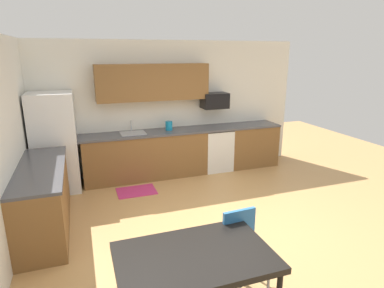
{
  "coord_description": "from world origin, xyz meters",
  "views": [
    {
      "loc": [
        -1.71,
        -3.87,
        2.46
      ],
      "look_at": [
        0.0,
        1.0,
        1.0
      ],
      "focal_mm": 30.38,
      "sensor_mm": 36.0,
      "label": 1
    }
  ],
  "objects_px": {
    "refrigerator": "(55,143)",
    "kettle": "(169,126)",
    "microwave": "(215,101)",
    "dining_table": "(195,260)",
    "oven_range": "(216,149)",
    "chair_near_table": "(244,244)"
  },
  "relations": [
    {
      "from": "oven_range",
      "to": "kettle",
      "type": "bearing_deg",
      "value": 177.19
    },
    {
      "from": "microwave",
      "to": "dining_table",
      "type": "relative_size",
      "value": 0.39
    },
    {
      "from": "oven_range",
      "to": "chair_near_table",
      "type": "distance_m",
      "value": 3.71
    },
    {
      "from": "dining_table",
      "to": "kettle",
      "type": "relative_size",
      "value": 7.0
    },
    {
      "from": "refrigerator",
      "to": "dining_table",
      "type": "height_order",
      "value": "refrigerator"
    },
    {
      "from": "refrigerator",
      "to": "kettle",
      "type": "bearing_deg",
      "value": 3.45
    },
    {
      "from": "refrigerator",
      "to": "microwave",
      "type": "distance_m",
      "value": 3.24
    },
    {
      "from": "chair_near_table",
      "to": "refrigerator",
      "type": "bearing_deg",
      "value": 120.03
    },
    {
      "from": "refrigerator",
      "to": "kettle",
      "type": "xyz_separation_m",
      "value": [
        2.16,
        0.13,
        0.12
      ]
    },
    {
      "from": "refrigerator",
      "to": "microwave",
      "type": "bearing_deg",
      "value": 3.24
    },
    {
      "from": "dining_table",
      "to": "chair_near_table",
      "type": "xyz_separation_m",
      "value": [
        0.66,
        0.29,
        -0.16
      ]
    },
    {
      "from": "chair_near_table",
      "to": "microwave",
      "type": "bearing_deg",
      "value": 71.69
    },
    {
      "from": "oven_range",
      "to": "dining_table",
      "type": "distance_m",
      "value": 4.24
    },
    {
      "from": "chair_near_table",
      "to": "kettle",
      "type": "xyz_separation_m",
      "value": [
        0.17,
        3.56,
        0.52
      ]
    },
    {
      "from": "dining_table",
      "to": "microwave",
      "type": "bearing_deg",
      "value": 64.63
    },
    {
      "from": "microwave",
      "to": "kettle",
      "type": "bearing_deg",
      "value": -177.19
    },
    {
      "from": "chair_near_table",
      "to": "kettle",
      "type": "distance_m",
      "value": 3.6
    },
    {
      "from": "refrigerator",
      "to": "oven_range",
      "type": "height_order",
      "value": "refrigerator"
    },
    {
      "from": "oven_range",
      "to": "kettle",
      "type": "xyz_separation_m",
      "value": [
        -1.02,
        0.05,
        0.56
      ]
    },
    {
      "from": "refrigerator",
      "to": "oven_range",
      "type": "distance_m",
      "value": 3.21
    },
    {
      "from": "refrigerator",
      "to": "chair_near_table",
      "type": "relative_size",
      "value": 2.11
    },
    {
      "from": "dining_table",
      "to": "kettle",
      "type": "distance_m",
      "value": 3.96
    }
  ]
}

